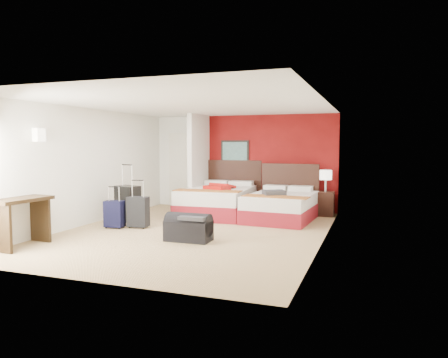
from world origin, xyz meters
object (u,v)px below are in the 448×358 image
at_px(suitcase_black, 128,205).
at_px(duffel_bag, 189,229).
at_px(suitcase_charcoal, 138,213).
at_px(suitcase_navy, 114,215).
at_px(table_lamp, 326,181).
at_px(desk, 22,222).
at_px(bed_left, 217,202).
at_px(nightstand, 325,204).
at_px(red_suitcase_open, 220,187).
at_px(bed_right, 281,207).

distance_m(suitcase_black, duffel_bag, 2.34).
height_order(suitcase_charcoal, suitcase_navy, suitcase_charcoal).
bearing_deg(table_lamp, suitcase_navy, -142.47).
xyz_separation_m(duffel_bag, desk, (-2.47, -1.35, 0.21)).
xyz_separation_m(bed_left, nightstand, (2.50, 0.78, -0.03)).
height_order(bed_left, nightstand, bed_left).
height_order(red_suitcase_open, suitcase_navy, red_suitcase_open).
distance_m(nightstand, duffel_bag, 4.10).
xyz_separation_m(suitcase_charcoal, suitcase_navy, (-0.45, -0.20, -0.04)).
bearing_deg(red_suitcase_open, nightstand, 38.52).
relative_size(red_suitcase_open, suitcase_charcoal, 1.27).
bearing_deg(suitcase_black, bed_right, 41.64).
xyz_separation_m(bed_left, suitcase_black, (-1.52, -1.60, 0.07)).
distance_m(bed_right, nightstand, 1.29).
bearing_deg(nightstand, duffel_bag, -121.64).
bearing_deg(suitcase_black, duffel_bag, -13.81).
height_order(table_lamp, desk, table_lamp).
relative_size(bed_left, desk, 2.19).
height_order(suitcase_black, desk, desk).
bearing_deg(bed_left, bed_right, -8.21).
bearing_deg(desk, red_suitcase_open, 67.08).
height_order(suitcase_charcoal, desk, desk).
distance_m(nightstand, suitcase_charcoal, 4.50).
bearing_deg(table_lamp, red_suitcase_open, -159.78).
bearing_deg(duffel_bag, desk, -151.66).
distance_m(red_suitcase_open, table_lamp, 2.56).
distance_m(nightstand, desk, 6.66).
bearing_deg(table_lamp, bed_right, -133.69).
distance_m(bed_left, nightstand, 2.62).
bearing_deg(table_lamp, nightstand, 0.00).
relative_size(bed_right, table_lamp, 3.82).
relative_size(table_lamp, suitcase_navy, 0.97).
xyz_separation_m(suitcase_charcoal, duffel_bag, (1.48, -0.74, -0.10)).
bearing_deg(desk, suitcase_charcoal, 69.10).
height_order(suitcase_navy, desk, desk).
bearing_deg(red_suitcase_open, desk, -98.92).
bearing_deg(suitcase_navy, red_suitcase_open, 48.38).
relative_size(bed_right, suitcase_black, 2.53).
xyz_separation_m(bed_left, suitcase_navy, (-1.44, -2.24, -0.06)).
bearing_deg(bed_right, suitcase_charcoal, -140.08).
bearing_deg(desk, table_lamp, 52.01).
bearing_deg(bed_left, table_lamp, 14.36).
distance_m(bed_left, bed_right, 1.62).
xyz_separation_m(red_suitcase_open, nightstand, (2.40, 0.88, -0.41)).
bearing_deg(suitcase_black, suitcase_charcoal, -23.33).
bearing_deg(table_lamp, duffel_bag, -119.42).
xyz_separation_m(red_suitcase_open, suitcase_navy, (-1.54, -2.14, -0.44)).
xyz_separation_m(bed_right, desk, (-3.59, -3.99, 0.12)).
bearing_deg(suitcase_charcoal, table_lamp, 33.07).
bearing_deg(desk, bed_left, 68.76).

